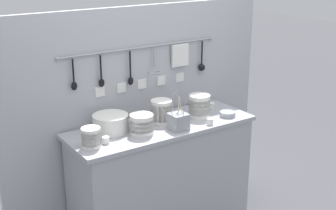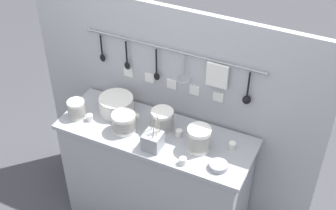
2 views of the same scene
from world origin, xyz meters
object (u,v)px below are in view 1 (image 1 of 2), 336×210
bowl_stack_tall_left (91,138)px  cup_back_right (106,140)px  bowl_stack_nested_right (161,111)px  plate_stack (111,123)px  cup_edge_far (210,122)px  cup_mid_row (135,124)px  bowl_stack_back_corner (142,124)px  steel_mixing_bowl (228,114)px  bowl_stack_wide_centre (200,106)px  cutlery_caddy (178,121)px  cup_front_right (176,116)px  cup_by_caddy (212,106)px

bowl_stack_tall_left → cup_back_right: 0.11m
bowl_stack_nested_right → bowl_stack_tall_left: 0.62m
plate_stack → cup_edge_far: 0.70m
plate_stack → cup_mid_row: 0.18m
bowl_stack_back_corner → steel_mixing_bowl: (0.71, -0.06, -0.05)m
cup_mid_row → bowl_stack_nested_right: bearing=-4.4°
bowl_stack_wide_centre → cup_edge_far: bowl_stack_wide_centre is taller
bowl_stack_wide_centre → cutlery_caddy: cutlery_caddy is taller
cutlery_caddy → cup_mid_row: size_ratio=5.63×
plate_stack → bowl_stack_nested_right: bearing=-6.4°
cup_mid_row → cup_back_right: (-0.29, -0.14, 0.00)m
cutlery_caddy → cup_edge_far: (0.24, -0.05, -0.04)m
bowl_stack_nested_right → bowl_stack_tall_left: size_ratio=1.27×
bowl_stack_nested_right → cup_mid_row: size_ratio=3.51×
cutlery_caddy → cup_edge_far: cutlery_caddy is taller
cup_front_right → bowl_stack_back_corner: bearing=-162.8°
bowl_stack_wide_centre → cup_mid_row: bowl_stack_wide_centre is taller
bowl_stack_tall_left → steel_mixing_bowl: bowl_stack_tall_left is taller
bowl_stack_tall_left → plate_stack: 0.28m
bowl_stack_back_corner → plate_stack: bearing=133.9°
bowl_stack_back_corner → cup_edge_far: bearing=-13.7°
bowl_stack_wide_centre → plate_stack: bowl_stack_wide_centre is taller
cutlery_caddy → bowl_stack_nested_right: bearing=96.4°
bowl_stack_back_corner → cup_back_right: size_ratio=3.40×
plate_stack → bowl_stack_tall_left: bearing=-142.9°
bowl_stack_wide_centre → bowl_stack_tall_left: bearing=-176.1°
plate_stack → cup_front_right: (0.51, -0.05, -0.04)m
bowl_stack_wide_centre → cup_edge_far: bearing=-101.8°
bowl_stack_wide_centre → bowl_stack_nested_right: 0.30m
plate_stack → cup_back_right: 0.21m
cup_by_caddy → cup_back_right: (-1.00, -0.16, 0.00)m
bowl_stack_tall_left → cutlery_caddy: 0.63m
cup_front_right → cup_edge_far: (0.13, -0.23, 0.00)m
bowl_stack_back_corner → bowl_stack_nested_right: bearing=26.1°
bowl_stack_tall_left → bowl_stack_back_corner: bearing=1.7°
bowl_stack_back_corner → plate_stack: size_ratio=0.65×
bowl_stack_wide_centre → bowl_stack_tall_left: 0.90m
bowl_stack_nested_right → cup_by_caddy: bowl_stack_nested_right is taller
bowl_stack_back_corner → cup_edge_far: size_ratio=3.40×
bowl_stack_wide_centre → cup_by_caddy: bowl_stack_wide_centre is taller
cup_by_caddy → bowl_stack_back_corner: bearing=-168.4°
bowl_stack_tall_left → cup_by_caddy: 1.11m
bowl_stack_nested_right → cutlery_caddy: cutlery_caddy is taller
plate_stack → cup_front_right: bearing=-5.2°
bowl_stack_wide_centre → cup_back_right: 0.80m
cup_edge_far → cup_mid_row: size_ratio=1.00×
plate_stack → cup_mid_row: plate_stack is taller
bowl_stack_nested_right → bowl_stack_wide_centre: bearing=-12.3°
bowl_stack_back_corner → cup_mid_row: 0.14m
steel_mixing_bowl → bowl_stack_tall_left: bearing=177.4°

